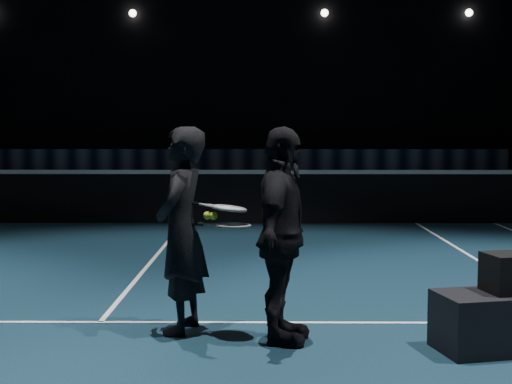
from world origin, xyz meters
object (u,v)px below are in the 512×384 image
(player_a, at_px, (182,230))
(player_b, at_px, (282,236))
(racket_lower, at_px, (233,226))
(tennis_balls, at_px, (211,214))
(racket_upper, at_px, (229,208))

(player_a, bearing_deg, player_b, 81.87)
(racket_lower, xyz_separation_m, tennis_balls, (-0.18, 0.07, 0.09))
(racket_upper, height_order, tennis_balls, racket_upper)
(player_a, xyz_separation_m, racket_lower, (0.42, -0.15, 0.06))
(racket_upper, distance_m, tennis_balls, 0.16)
(player_a, distance_m, racket_lower, 0.45)
(player_a, xyz_separation_m, player_b, (0.80, -0.28, 0.00))
(tennis_balls, bearing_deg, racket_lower, -20.95)
(player_b, xyz_separation_m, tennis_balls, (-0.56, 0.20, 0.15))
(tennis_balls, bearing_deg, player_a, 161.64)
(racket_upper, bearing_deg, racket_lower, -42.66)
(player_a, relative_size, tennis_balls, 13.93)
(player_a, height_order, racket_lower, player_a)
(player_b, bearing_deg, racket_lower, 82.15)
(player_b, bearing_deg, tennis_balls, 81.67)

